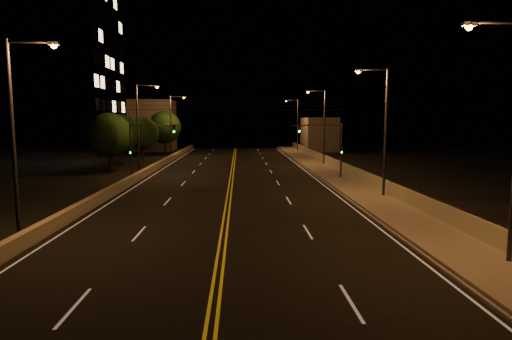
{
  "coord_description": "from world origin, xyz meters",
  "views": [
    {
      "loc": [
        0.85,
        -11.85,
        6.0
      ],
      "look_at": [
        2.0,
        18.0,
        2.5
      ],
      "focal_mm": 30.0,
      "sensor_mm": 36.0,
      "label": 1
    }
  ],
  "objects_px": {
    "streetlight_2": "(322,123)",
    "streetlight_6": "(172,122)",
    "tree_1": "(120,133)",
    "streetlight_5": "(140,123)",
    "traffic_signal_right": "(331,144)",
    "building_tower": "(22,73)",
    "tree_0": "(109,135)",
    "streetlight_3": "(296,122)",
    "tree_3": "(165,127)",
    "tree_2": "(142,133)",
    "streetlight_4": "(18,127)",
    "traffic_signal_left": "(141,144)",
    "streetlight_0": "(512,129)",
    "streetlight_1": "(382,125)"
  },
  "relations": [
    {
      "from": "streetlight_4",
      "to": "building_tower",
      "type": "bearing_deg",
      "value": 115.57
    },
    {
      "from": "streetlight_2",
      "to": "tree_1",
      "type": "xyz_separation_m",
      "value": [
        -26.45,
        2.13,
        -1.38
      ]
    },
    {
      "from": "traffic_signal_right",
      "to": "tree_2",
      "type": "height_order",
      "value": "tree_2"
    },
    {
      "from": "tree_2",
      "to": "tree_3",
      "type": "bearing_deg",
      "value": 80.11
    },
    {
      "from": "streetlight_2",
      "to": "tree_1",
      "type": "relative_size",
      "value": 1.46
    },
    {
      "from": "streetlight_0",
      "to": "streetlight_2",
      "type": "relative_size",
      "value": 1.0
    },
    {
      "from": "streetlight_5",
      "to": "building_tower",
      "type": "distance_m",
      "value": 24.8
    },
    {
      "from": "streetlight_5",
      "to": "traffic_signal_right",
      "type": "height_order",
      "value": "streetlight_5"
    },
    {
      "from": "streetlight_2",
      "to": "building_tower",
      "type": "height_order",
      "value": "building_tower"
    },
    {
      "from": "tree_0",
      "to": "streetlight_6",
      "type": "bearing_deg",
      "value": 78.67
    },
    {
      "from": "streetlight_3",
      "to": "tree_1",
      "type": "bearing_deg",
      "value": -138.55
    },
    {
      "from": "streetlight_2",
      "to": "tree_1",
      "type": "distance_m",
      "value": 26.57
    },
    {
      "from": "streetlight_1",
      "to": "streetlight_6",
      "type": "distance_m",
      "value": 43.45
    },
    {
      "from": "streetlight_2",
      "to": "building_tower",
      "type": "relative_size",
      "value": 0.38
    },
    {
      "from": "streetlight_6",
      "to": "building_tower",
      "type": "distance_m",
      "value": 21.9
    },
    {
      "from": "streetlight_4",
      "to": "traffic_signal_right",
      "type": "bearing_deg",
      "value": 46.43
    },
    {
      "from": "streetlight_4",
      "to": "traffic_signal_left",
      "type": "distance_m",
      "value": 21.04
    },
    {
      "from": "tree_0",
      "to": "tree_3",
      "type": "bearing_deg",
      "value": 84.98
    },
    {
      "from": "streetlight_0",
      "to": "traffic_signal_left",
      "type": "relative_size",
      "value": 1.74
    },
    {
      "from": "streetlight_3",
      "to": "tree_3",
      "type": "bearing_deg",
      "value": -163.36
    },
    {
      "from": "streetlight_4",
      "to": "streetlight_5",
      "type": "height_order",
      "value": "same"
    },
    {
      "from": "streetlight_5",
      "to": "tree_0",
      "type": "distance_m",
      "value": 4.83
    },
    {
      "from": "streetlight_4",
      "to": "streetlight_6",
      "type": "bearing_deg",
      "value": 90.0
    },
    {
      "from": "traffic_signal_left",
      "to": "tree_3",
      "type": "relative_size",
      "value": 0.75
    },
    {
      "from": "building_tower",
      "to": "tree_3",
      "type": "bearing_deg",
      "value": 35.21
    },
    {
      "from": "streetlight_2",
      "to": "tree_2",
      "type": "distance_m",
      "value": 26.65
    },
    {
      "from": "streetlight_3",
      "to": "streetlight_4",
      "type": "height_order",
      "value": "same"
    },
    {
      "from": "building_tower",
      "to": "tree_3",
      "type": "relative_size",
      "value": 3.46
    },
    {
      "from": "traffic_signal_right",
      "to": "tree_2",
      "type": "xyz_separation_m",
      "value": [
        -23.47,
        21.71,
        0.44
      ]
    },
    {
      "from": "building_tower",
      "to": "tree_0",
      "type": "distance_m",
      "value": 20.9
    },
    {
      "from": "streetlight_0",
      "to": "streetlight_5",
      "type": "xyz_separation_m",
      "value": [
        -21.48,
        30.62,
        0.0
      ]
    },
    {
      "from": "tree_0",
      "to": "tree_2",
      "type": "height_order",
      "value": "tree_0"
    },
    {
      "from": "streetlight_6",
      "to": "building_tower",
      "type": "xyz_separation_m",
      "value": [
        -19.15,
        -8.19,
        6.77
      ]
    },
    {
      "from": "streetlight_2",
      "to": "streetlight_6",
      "type": "height_order",
      "value": "same"
    },
    {
      "from": "streetlight_0",
      "to": "streetlight_6",
      "type": "xyz_separation_m",
      "value": [
        -21.48,
        53.05,
        0.0
      ]
    },
    {
      "from": "streetlight_0",
      "to": "tree_1",
      "type": "distance_m",
      "value": 48.52
    },
    {
      "from": "streetlight_2",
      "to": "traffic_signal_right",
      "type": "relative_size",
      "value": 1.74
    },
    {
      "from": "tree_1",
      "to": "streetlight_2",
      "type": "bearing_deg",
      "value": -4.6
    },
    {
      "from": "streetlight_4",
      "to": "tree_0",
      "type": "bearing_deg",
      "value": 98.17
    },
    {
      "from": "tree_2",
      "to": "building_tower",
      "type": "bearing_deg",
      "value": -170.5
    },
    {
      "from": "building_tower",
      "to": "tree_0",
      "type": "xyz_separation_m",
      "value": [
        15.12,
        -11.93,
        -8.11
      ]
    },
    {
      "from": "streetlight_0",
      "to": "building_tower",
      "type": "bearing_deg",
      "value": 132.16
    },
    {
      "from": "traffic_signal_left",
      "to": "tree_3",
      "type": "height_order",
      "value": "tree_3"
    },
    {
      "from": "streetlight_3",
      "to": "tree_2",
      "type": "relative_size",
      "value": 1.52
    },
    {
      "from": "streetlight_2",
      "to": "traffic_signal_right",
      "type": "bearing_deg",
      "value": -97.09
    },
    {
      "from": "streetlight_6",
      "to": "tree_2",
      "type": "relative_size",
      "value": 1.52
    },
    {
      "from": "streetlight_4",
      "to": "building_tower",
      "type": "relative_size",
      "value": 0.38
    },
    {
      "from": "traffic_signal_left",
      "to": "tree_0",
      "type": "distance_m",
      "value": 8.89
    },
    {
      "from": "streetlight_5",
      "to": "tree_1",
      "type": "distance_m",
      "value": 11.28
    },
    {
      "from": "streetlight_0",
      "to": "streetlight_3",
      "type": "relative_size",
      "value": 1.0
    }
  ]
}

